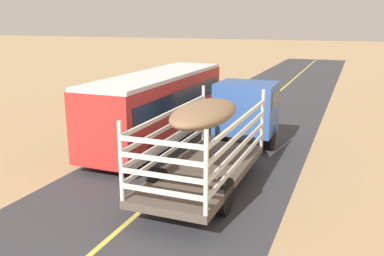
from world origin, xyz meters
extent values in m
cube|color=#3359A5|center=(1.25, 14.53, 1.82)|extent=(2.50, 2.20, 2.20)
cube|color=#192333|center=(1.25, 14.53, 2.27)|extent=(2.53, 1.54, 0.70)
cube|color=brown|center=(1.25, 9.13, 0.72)|extent=(2.50, 6.40, 0.24)
cylinder|color=silver|center=(0.06, 12.27, 1.94)|extent=(0.12, 0.12, 2.20)
cylinder|color=silver|center=(2.44, 12.27, 1.94)|extent=(0.12, 0.12, 2.20)
cylinder|color=silver|center=(0.06, 5.99, 1.94)|extent=(0.12, 0.12, 2.20)
cylinder|color=silver|center=(2.44, 5.99, 1.94)|extent=(0.12, 0.12, 2.20)
cube|color=silver|center=(0.04, 9.13, 1.28)|extent=(0.08, 6.30, 0.12)
cube|color=silver|center=(2.46, 9.13, 1.28)|extent=(0.08, 6.30, 0.12)
cube|color=silver|center=(1.25, 5.97, 1.28)|extent=(2.40, 0.08, 0.12)
cube|color=silver|center=(0.04, 9.13, 1.72)|extent=(0.08, 6.30, 0.12)
cube|color=silver|center=(2.46, 9.13, 1.72)|extent=(0.08, 6.30, 0.12)
cube|color=silver|center=(1.25, 5.97, 1.72)|extent=(2.40, 0.08, 0.12)
cube|color=silver|center=(0.04, 9.13, 2.16)|extent=(0.08, 6.30, 0.12)
cube|color=silver|center=(2.46, 9.13, 2.16)|extent=(0.08, 6.30, 0.12)
cube|color=silver|center=(1.25, 5.97, 2.16)|extent=(2.40, 0.08, 0.12)
cube|color=silver|center=(0.04, 9.13, 2.60)|extent=(0.08, 6.30, 0.12)
cube|color=silver|center=(2.46, 9.13, 2.60)|extent=(0.08, 6.30, 0.12)
cube|color=silver|center=(1.25, 5.97, 2.60)|extent=(2.40, 0.08, 0.12)
ellipsoid|color=#8C6B4C|center=(1.25, 9.13, 2.69)|extent=(1.75, 3.84, 0.70)
cylinder|color=black|center=(0.16, 14.53, 0.57)|extent=(0.32, 1.10, 1.10)
cylinder|color=black|center=(2.34, 14.53, 0.57)|extent=(0.32, 1.10, 1.10)
cylinder|color=black|center=(0.16, 7.85, 0.57)|extent=(0.32, 1.10, 1.10)
cylinder|color=black|center=(2.34, 7.85, 0.57)|extent=(0.32, 1.10, 1.10)
cube|color=red|center=(-2.67, 13.83, 1.72)|extent=(2.50, 10.00, 2.70)
cube|color=white|center=(-2.67, 13.83, 3.15)|extent=(2.45, 9.80, 0.16)
cube|color=#192333|center=(-2.67, 13.83, 2.19)|extent=(2.54, 9.20, 0.80)
cube|color=silver|center=(-2.67, 13.83, 0.57)|extent=(2.53, 9.80, 0.36)
cylinder|color=black|center=(-3.77, 17.08, 0.52)|extent=(0.30, 1.00, 1.00)
cylinder|color=black|center=(-1.57, 17.08, 0.52)|extent=(0.30, 1.00, 1.00)
cylinder|color=black|center=(-3.77, 10.58, 0.52)|extent=(0.30, 1.00, 1.00)
cylinder|color=black|center=(-1.57, 10.58, 0.52)|extent=(0.30, 1.00, 1.00)
camera|label=1|loc=(5.59, -2.84, 5.54)|focal=38.63mm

